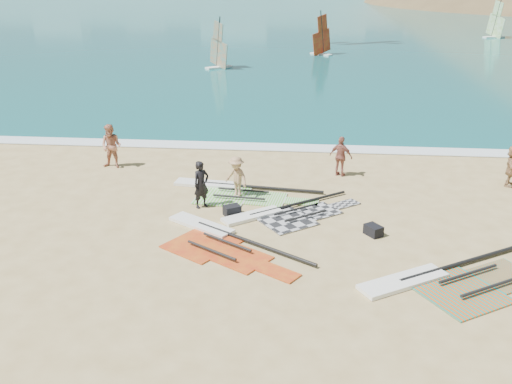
# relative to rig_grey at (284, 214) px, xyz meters

# --- Properties ---
(ground) EXTENTS (300.00, 300.00, 0.00)m
(ground) POSITION_rel_rig_grey_xyz_m (-0.34, -4.36, -0.05)
(ground) COLOR tan
(ground) RESTS_ON ground
(sea) EXTENTS (300.00, 240.00, 0.06)m
(sea) POSITION_rel_rig_grey_xyz_m (-0.34, 127.64, -0.05)
(sea) COLOR #0C595A
(sea) RESTS_ON ground
(surf_line) EXTENTS (300.00, 1.20, 0.04)m
(surf_line) POSITION_rel_rig_grey_xyz_m (-0.34, 7.94, -0.05)
(surf_line) COLOR white
(surf_line) RESTS_ON ground
(rig_grey) EXTENTS (4.95, 3.91, 0.20)m
(rig_grey) POSITION_rel_rig_grey_xyz_m (0.00, 0.00, 0.00)
(rig_grey) COLOR #242426
(rig_grey) RESTS_ON ground
(rig_green) EXTENTS (5.96, 2.68, 0.20)m
(rig_green) POSITION_rel_rig_grey_xyz_m (-2.10, 2.03, 0.00)
(rig_green) COLOR #54CD25
(rig_green) RESTS_ON ground
(rig_orange) EXTENTS (6.23, 4.54, 0.20)m
(rig_orange) POSITION_rel_rig_grey_xyz_m (4.89, -4.06, 0.00)
(rig_orange) COLOR #FF4303
(rig_orange) RESTS_ON ground
(rig_red) EXTENTS (5.09, 4.42, 0.20)m
(rig_red) POSITION_rel_rig_grey_xyz_m (-2.00, -2.22, 0.00)
(rig_red) COLOR red
(rig_red) RESTS_ON ground
(gear_bag_near) EXTENTS (0.69, 0.64, 0.36)m
(gear_bag_near) POSITION_rel_rig_grey_xyz_m (-1.81, -0.13, 0.13)
(gear_bag_near) COLOR black
(gear_bag_near) RESTS_ON ground
(gear_bag_far) EXTENTS (0.66, 0.69, 0.34)m
(gear_bag_far) POSITION_rel_rig_grey_xyz_m (2.98, -1.29, 0.12)
(gear_bag_far) COLOR black
(gear_bag_far) RESTS_ON ground
(person_wetsuit) EXTENTS (0.75, 0.74, 1.74)m
(person_wetsuit) POSITION_rel_rig_grey_xyz_m (-3.00, 0.50, 0.82)
(person_wetsuit) COLOR black
(person_wetsuit) RESTS_ON ground
(beachgoer_left) EXTENTS (1.02, 0.85, 1.91)m
(beachgoer_left) POSITION_rel_rig_grey_xyz_m (-7.64, 4.48, 0.91)
(beachgoer_left) COLOR #B57156
(beachgoer_left) RESTS_ON ground
(beachgoer_mid) EXTENTS (1.19, 1.11, 1.61)m
(beachgoer_mid) POSITION_rel_rig_grey_xyz_m (-1.86, 1.56, 0.75)
(beachgoer_mid) COLOR tan
(beachgoer_mid) RESTS_ON ground
(beachgoer_back) EXTENTS (1.07, 0.80, 1.69)m
(beachgoer_back) POSITION_rel_rig_grey_xyz_m (2.16, 4.31, 0.80)
(beachgoer_back) COLOR #995549
(beachgoer_back) RESTS_ON ground
(beachgoer_right) EXTENTS (1.07, 1.60, 1.66)m
(beachgoer_right) POSITION_rel_rig_grey_xyz_m (8.85, 3.80, 0.78)
(beachgoer_right) COLOR #A37A50
(beachgoer_right) RESTS_ON ground
(windsurfer_left) EXTENTS (2.25, 2.26, 4.32)m
(windsurfer_left) POSITION_rel_rig_grey_xyz_m (-6.94, 30.27, 1.22)
(windsurfer_left) COLOR white
(windsurfer_left) RESTS_ON ground
(windsurfer_centre) EXTENTS (2.23, 2.24, 4.26)m
(windsurfer_centre) POSITION_rel_rig_grey_xyz_m (1.87, 38.83, 1.21)
(windsurfer_centre) COLOR white
(windsurfer_centre) RESTS_ON ground
(windsurfer_right) EXTENTS (2.72, 3.02, 4.79)m
(windsurfer_right) POSITION_rel_rig_grey_xyz_m (22.91, 54.99, 1.32)
(windsurfer_right) COLOR white
(windsurfer_right) RESTS_ON ground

